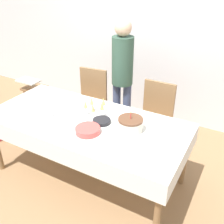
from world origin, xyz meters
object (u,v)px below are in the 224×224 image
at_px(dining_chair_far_left, 91,100).
at_px(plate_stack_main, 88,130).
at_px(plate_stack_dessert, 102,121).
at_px(champagne_tray, 95,108).
at_px(high_chair, 34,92).
at_px(person_standing, 122,70).
at_px(dining_chair_far_right, 154,117).
at_px(birthday_cake, 130,124).

xyz_separation_m(dining_chair_far_left, plate_stack_main, (0.64, -1.00, 0.27)).
height_order(dining_chair_far_left, plate_stack_dessert, dining_chair_far_left).
xyz_separation_m(champagne_tray, high_chair, (-1.46, 0.54, -0.36)).
distance_m(dining_chair_far_left, plate_stack_dessert, 1.05).
xyz_separation_m(champagne_tray, plate_stack_dessert, (0.14, -0.10, -0.06)).
xyz_separation_m(plate_stack_dessert, person_standing, (-0.26, 0.97, 0.20)).
relative_size(dining_chair_far_right, plate_stack_main, 3.94).
distance_m(champagne_tray, plate_stack_main, 0.35).
distance_m(plate_stack_main, high_chair, 1.82).
xyz_separation_m(birthday_cake, plate_stack_main, (-0.34, -0.24, -0.04)).
bearing_deg(plate_stack_main, plate_stack_dessert, 84.30).
relative_size(champagne_tray, plate_stack_main, 1.23).
relative_size(champagne_tray, plate_stack_dessert, 1.61).
relative_size(plate_stack_dessert, person_standing, 0.11).
bearing_deg(birthday_cake, champagne_tray, 169.60).
bearing_deg(high_chair, person_standing, 13.81).
xyz_separation_m(birthday_cake, person_standing, (-0.58, 0.95, 0.15)).
distance_m(birthday_cake, person_standing, 1.12).
height_order(dining_chair_far_right, plate_stack_main, dining_chair_far_right).
xyz_separation_m(plate_stack_main, plate_stack_dessert, (0.02, 0.22, -0.01)).
bearing_deg(dining_chair_far_left, dining_chair_far_right, 0.02).
distance_m(dining_chair_far_left, birthday_cake, 1.27).
xyz_separation_m(dining_chair_far_right, birthday_cake, (0.02, -0.76, 0.30)).
height_order(dining_chair_far_right, champagne_tray, dining_chair_far_right).
height_order(dining_chair_far_left, champagne_tray, dining_chair_far_left).
distance_m(dining_chair_far_left, dining_chair_far_right, 0.95).
relative_size(birthday_cake, plate_stack_dessert, 1.32).
bearing_deg(plate_stack_main, birthday_cake, 35.23).
relative_size(dining_chair_far_left, champagne_tray, 3.19).
bearing_deg(dining_chair_far_left, plate_stack_dessert, -49.63).
bearing_deg(dining_chair_far_left, high_chair, -171.82).
bearing_deg(plate_stack_main, dining_chair_far_right, 72.36).
bearing_deg(champagne_tray, birthday_cake, -10.40).
distance_m(champagne_tray, person_standing, 0.89).
xyz_separation_m(plate_stack_main, high_chair, (-1.58, 0.86, -0.30)).
bearing_deg(dining_chair_far_left, champagne_tray, -52.50).
bearing_deg(dining_chair_far_right, plate_stack_main, -107.64).
relative_size(dining_chair_far_left, dining_chair_far_right, 1.00).
xyz_separation_m(person_standing, high_chair, (-1.33, -0.33, -0.49)).
height_order(birthday_cake, champagne_tray, birthday_cake).
distance_m(dining_chair_far_left, high_chair, 0.95).
bearing_deg(champagne_tray, dining_chair_far_right, 57.14).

